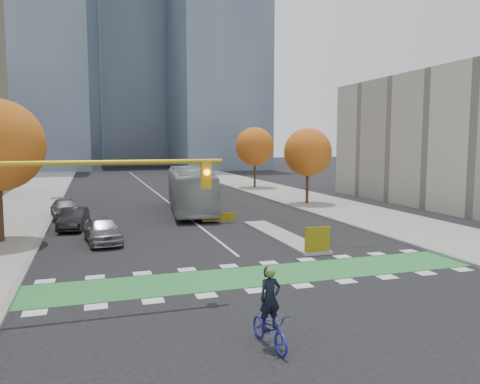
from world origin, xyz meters
TOP-DOWN VIEW (x-y plane):
  - ground at (0.00, 0.00)m, footprint 300.00×300.00m
  - sidewalk_east at (13.50, 20.00)m, footprint 7.00×120.00m
  - curb_west at (-10.00, 20.00)m, footprint 0.30×120.00m
  - curb_east at (10.00, 20.00)m, footprint 0.30×120.00m
  - bike_crossing at (0.00, 1.50)m, footprint 20.00×3.00m
  - centre_line at (0.00, 40.00)m, footprint 0.15×70.00m
  - bike_lane_paint at (7.50, 30.00)m, footprint 2.50×50.00m
  - median_island at (4.00, 9.00)m, footprint 1.60×10.00m
  - hazard_board at (4.00, 4.20)m, footprint 1.40×0.12m
  - tower_ne at (20.00, 85.00)m, footprint 18.00×24.00m
  - tower_far at (-4.00, 140.00)m, footprint 26.00×26.00m
  - tree_east_near at (12.00, 22.00)m, footprint 4.40×4.40m
  - tree_east_far at (12.50, 38.00)m, footprint 4.80×4.80m
  - traffic_signal_west at (-7.93, -0.51)m, footprint 8.53×0.56m
  - cyclist at (-2.32, -5.28)m, footprint 0.94×2.08m
  - bus at (0.84, 21.10)m, footprint 4.62×13.49m
  - parked_car_a at (-6.50, 10.55)m, footprint 2.33×4.70m
  - parked_car_b at (-8.25, 15.55)m, footprint 2.05×4.46m
  - parked_car_c at (-9.00, 20.55)m, footprint 2.63×5.10m

SIDE VIEW (x-z plane):
  - ground at x=0.00m, z-range 0.00..0.00m
  - centre_line at x=0.00m, z-range 0.00..0.01m
  - bike_lane_paint at x=7.50m, z-range 0.00..0.01m
  - bike_crossing at x=0.00m, z-range 0.00..0.01m
  - sidewalk_east at x=13.50m, z-range 0.00..0.15m
  - curb_west at x=-10.00m, z-range -0.01..0.15m
  - curb_east at x=10.00m, z-range -0.01..0.15m
  - median_island at x=4.00m, z-range 0.00..0.16m
  - parked_car_c at x=-9.00m, z-range 0.00..1.41m
  - parked_car_b at x=-8.25m, z-range 0.00..1.42m
  - parked_car_a at x=-6.50m, z-range 0.00..1.54m
  - cyclist at x=-2.32m, z-range -0.39..1.94m
  - hazard_board at x=4.00m, z-range 0.15..1.45m
  - bus at x=0.84m, z-range 0.00..3.68m
  - traffic_signal_west at x=-7.93m, z-range 1.43..6.63m
  - tree_east_near at x=12.00m, z-range 1.33..8.40m
  - tree_east_far at x=12.50m, z-range 1.42..9.07m
  - tower_ne at x=20.00m, z-range 0.00..60.00m
  - tower_far at x=-4.00m, z-range 0.00..80.00m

